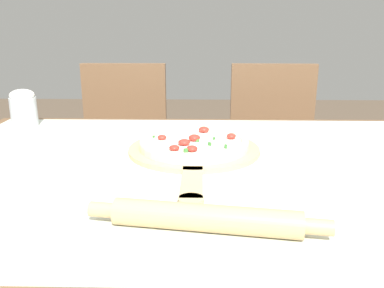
# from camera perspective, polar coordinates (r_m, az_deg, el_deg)

# --- Properties ---
(dining_table) EXTENTS (1.43, 1.01, 0.74)m
(dining_table) POSITION_cam_1_polar(r_m,az_deg,el_deg) (1.01, 0.93, -8.26)
(dining_table) COLOR brown
(dining_table) RESTS_ON ground_plane
(towel_cloth) EXTENTS (1.35, 0.93, 0.00)m
(towel_cloth) POSITION_cam_1_polar(r_m,az_deg,el_deg) (0.97, 0.95, -3.08)
(towel_cloth) COLOR silver
(towel_cloth) RESTS_ON dining_table
(pizza_peel) EXTENTS (0.34, 0.52, 0.01)m
(pizza_peel) POSITION_cam_1_polar(r_m,az_deg,el_deg) (1.05, 0.01, -1.11)
(pizza_peel) COLOR tan
(pizza_peel) RESTS_ON towel_cloth
(pizza) EXTENTS (0.29, 0.29, 0.04)m
(pizza) POSITION_cam_1_polar(r_m,az_deg,el_deg) (1.06, 0.04, 0.20)
(pizza) COLOR beige
(pizza) RESTS_ON pizza_peel
(rolling_pin) EXTENTS (0.40, 0.09, 0.05)m
(rolling_pin) POSITION_cam_1_polar(r_m,az_deg,el_deg) (0.67, 1.57, -10.34)
(rolling_pin) COLOR tan
(rolling_pin) RESTS_ON towel_cloth
(chair_left) EXTENTS (0.40, 0.40, 0.90)m
(chair_left) POSITION_cam_1_polar(r_m,az_deg,el_deg) (1.86, -9.77, -0.84)
(chair_left) COLOR brown
(chair_left) RESTS_ON ground_plane
(chair_right) EXTENTS (0.41, 0.41, 0.90)m
(chair_right) POSITION_cam_1_polar(r_m,az_deg,el_deg) (1.86, 11.13, -0.98)
(chair_right) COLOR brown
(chair_right) RESTS_ON ground_plane
(flour_cup) EXTENTS (0.08, 0.08, 0.12)m
(flour_cup) POSITION_cam_1_polar(r_m,az_deg,el_deg) (1.44, -22.76, 4.72)
(flour_cup) COLOR #B2B7BC
(flour_cup) RESTS_ON towel_cloth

